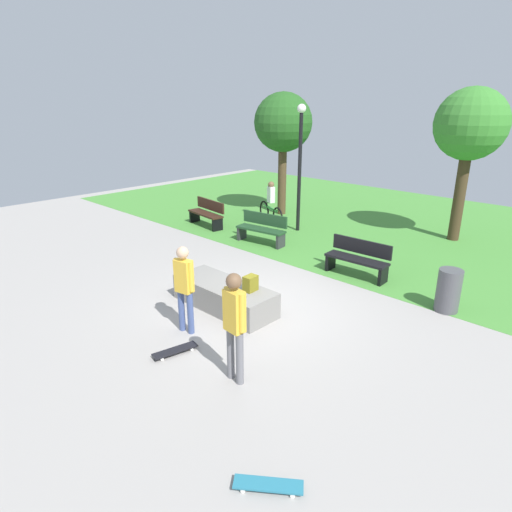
# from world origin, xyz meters

# --- Properties ---
(ground_plane) EXTENTS (28.00, 28.00, 0.00)m
(ground_plane) POSITION_xyz_m (0.00, 0.00, 0.00)
(ground_plane) COLOR #9E9993
(grass_lawn) EXTENTS (26.60, 11.55, 0.01)m
(grass_lawn) POSITION_xyz_m (0.00, 8.23, 0.00)
(grass_lawn) COLOR #478C38
(grass_lawn) RESTS_ON ground_plane
(concrete_ledge) EXTENTS (2.38, 0.90, 0.54)m
(concrete_ledge) POSITION_xyz_m (-0.48, -0.47, 0.27)
(concrete_ledge) COLOR gray
(concrete_ledge) RESTS_ON ground_plane
(backpack_on_ledge) EXTENTS (0.22, 0.29, 0.32)m
(backpack_on_ledge) POSITION_xyz_m (0.17, -0.33, 0.70)
(backpack_on_ledge) COLOR olive
(backpack_on_ledge) RESTS_ON concrete_ledge
(skater_performing_trick) EXTENTS (0.43, 0.24, 1.82)m
(skater_performing_trick) POSITION_xyz_m (1.56, -2.09, 1.08)
(skater_performing_trick) COLOR slate
(skater_performing_trick) RESTS_ON ground_plane
(skater_watching) EXTENTS (0.42, 0.26, 1.71)m
(skater_watching) POSITION_xyz_m (-0.24, -1.66, 1.00)
(skater_watching) COLOR #3F5184
(skater_watching) RESTS_ON ground_plane
(skateboard_by_ledge) EXTENTS (0.36, 0.82, 0.08)m
(skateboard_by_ledge) POSITION_xyz_m (0.24, -2.29, 0.06)
(skateboard_by_ledge) COLOR black
(skateboard_by_ledge) RESTS_ON ground_plane
(skateboard_spare) EXTENTS (0.76, 0.64, 0.08)m
(skateboard_spare) POSITION_xyz_m (3.33, -3.27, 0.06)
(skateboard_spare) COLOR teal
(skateboard_spare) RESTS_ON ground_plane
(park_bench_far_left) EXTENTS (1.65, 0.68, 0.91)m
(park_bench_far_left) POSITION_xyz_m (-5.66, 3.45, 0.48)
(park_bench_far_left) COLOR #331E14
(park_bench_far_left) RESTS_ON ground_plane
(park_bench_by_oak) EXTENTS (1.62, 0.54, 0.91)m
(park_bench_by_oak) POSITION_xyz_m (0.60, 3.05, 0.48)
(park_bench_by_oak) COLOR black
(park_bench_by_oak) RESTS_ON ground_plane
(park_bench_near_lamppost) EXTENTS (1.65, 0.67, 0.91)m
(park_bench_near_lamppost) POSITION_xyz_m (-2.95, 3.35, 0.48)
(park_bench_near_lamppost) COLOR #1E4223
(park_bench_near_lamppost) RESTS_ON ground_plane
(tree_slender_maple) EXTENTS (2.10, 2.10, 4.57)m
(tree_slender_maple) POSITION_xyz_m (1.19, 7.81, 3.45)
(tree_slender_maple) COLOR #42301E
(tree_slender_maple) RESTS_ON grass_lawn
(tree_leaning_ash) EXTENTS (2.13, 2.13, 4.47)m
(tree_leaning_ash) POSITION_xyz_m (-4.93, 6.59, 3.35)
(tree_leaning_ash) COLOR #4C3823
(tree_leaning_ash) RESTS_ON grass_lawn
(lamp_post) EXTENTS (0.28, 0.28, 4.07)m
(lamp_post) POSITION_xyz_m (-3.02, 5.21, 2.48)
(lamp_post) COLOR black
(lamp_post) RESTS_ON ground_plane
(trash_bin) EXTENTS (0.48, 0.48, 0.92)m
(trash_bin) POSITION_xyz_m (3.00, 2.65, 0.46)
(trash_bin) COLOR #4C4C51
(trash_bin) RESTS_ON ground_plane
(cyclist_on_bicycle) EXTENTS (1.71, 0.74, 1.52)m
(cyclist_on_bicycle) POSITION_xyz_m (-4.33, 5.30, 0.63)
(cyclist_on_bicycle) COLOR black
(cyclist_on_bicycle) RESTS_ON ground_plane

